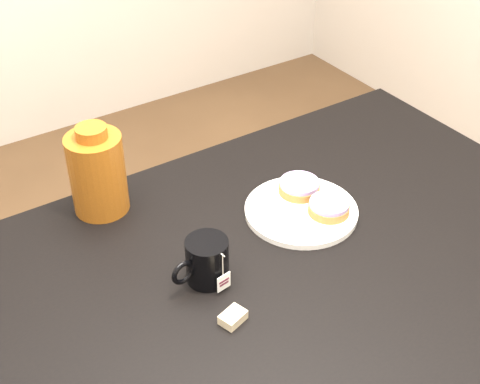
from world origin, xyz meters
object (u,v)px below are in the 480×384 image
(bagel_back, at_px, (299,187))
(bagel_package, at_px, (97,172))
(plate, at_px, (301,210))
(bagel_front, at_px, (329,207))
(table, at_px, (268,311))
(teabag_pouch, at_px, (233,317))
(mug, at_px, (206,261))

(bagel_back, xyz_separation_m, bagel_package, (-0.37, 0.20, 0.06))
(plate, height_order, bagel_front, bagel_front)
(table, distance_m, bagel_package, 0.44)
(bagel_front, bearing_deg, bagel_package, 142.54)
(bagel_front, height_order, bagel_package, bagel_package)
(table, bearing_deg, teabag_pouch, -155.92)
(mug, bearing_deg, bagel_front, -4.80)
(bagel_front, bearing_deg, mug, -176.40)
(table, relative_size, mug, 11.22)
(table, distance_m, bagel_back, 0.29)
(plate, distance_m, teabag_pouch, 0.33)
(mug, bearing_deg, table, -42.99)
(teabag_pouch, bearing_deg, table, 24.08)
(table, height_order, mug, mug)
(bagel_front, relative_size, mug, 0.73)
(table, height_order, plate, plate)
(plate, distance_m, bagel_back, 0.06)
(bagel_front, bearing_deg, table, -158.29)
(plate, bearing_deg, bagel_back, 57.06)
(plate, relative_size, teabag_pouch, 5.23)
(bagel_back, relative_size, teabag_pouch, 2.04)
(bagel_back, height_order, bagel_package, bagel_package)
(plate, height_order, teabag_pouch, teabag_pouch)
(mug, relative_size, teabag_pouch, 2.77)
(bagel_back, distance_m, teabag_pouch, 0.39)
(table, bearing_deg, mug, 145.40)
(bagel_front, bearing_deg, bagel_back, 94.42)
(bagel_front, relative_size, teabag_pouch, 2.01)
(plate, height_order, mug, mug)
(table, height_order, bagel_front, bagel_front)
(mug, relative_size, bagel_package, 0.64)
(bagel_package, bearing_deg, bagel_back, -28.19)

